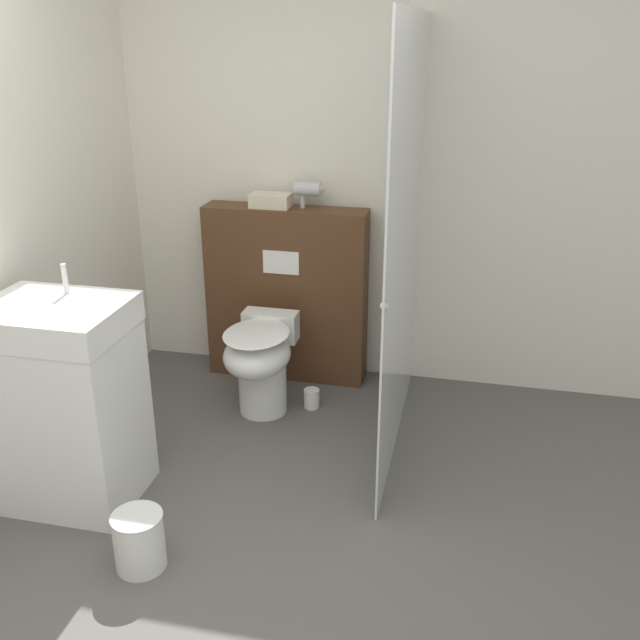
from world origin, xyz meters
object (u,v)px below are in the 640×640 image
Objects in this scene: sink_vanity at (66,403)px; hair_drier at (309,189)px; waste_bin at (139,541)px; toilet at (260,361)px.

sink_vanity is 1.82m from hair_drier.
hair_drier is at bearing 81.86° from waste_bin.
sink_vanity is at bearing -118.00° from hair_drier.
waste_bin is (-0.27, -1.88, -1.07)m from hair_drier.
hair_drier is 0.73× the size of waste_bin.
sink_vanity reaches higher than toilet.
sink_vanity is (-0.63, -0.94, 0.16)m from toilet.
toilet is at bearing 85.16° from waste_bin.
toilet is 1.04m from hair_drier.
hair_drier reaches higher than sink_vanity.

